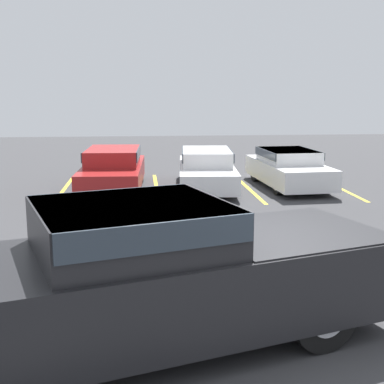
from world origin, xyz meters
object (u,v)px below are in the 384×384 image
(parked_sedan_b, at_px, (207,168))
(parked_sedan_c, at_px, (288,167))
(pickup_truck, at_px, (159,274))
(parked_sedan_a, at_px, (113,168))

(parked_sedan_b, distance_m, parked_sedan_c, 2.66)
(pickup_truck, height_order, parked_sedan_b, pickup_truck)
(parked_sedan_b, xyz_separation_m, parked_sedan_c, (2.66, -0.10, -0.00))
(pickup_truck, height_order, parked_sedan_a, pickup_truck)
(parked_sedan_a, height_order, parked_sedan_b, parked_sedan_a)
(parked_sedan_a, relative_size, parked_sedan_c, 1.10)
(parked_sedan_a, xyz_separation_m, parked_sedan_c, (5.63, -0.05, -0.04))
(pickup_truck, xyz_separation_m, parked_sedan_c, (4.58, 10.55, -0.28))
(parked_sedan_a, xyz_separation_m, parked_sedan_b, (2.97, 0.05, -0.03))
(parked_sedan_b, bearing_deg, pickup_truck, -5.74)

